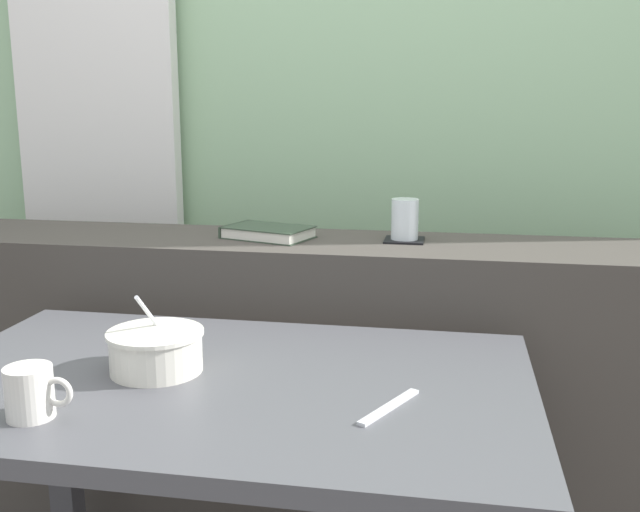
# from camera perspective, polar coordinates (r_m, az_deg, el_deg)

# --- Properties ---
(outdoor_backdrop) EXTENTS (4.80, 0.08, 2.80)m
(outdoor_backdrop) POSITION_cam_1_polar(r_m,az_deg,el_deg) (2.45, 3.29, 16.73)
(outdoor_backdrop) COLOR #9EC699
(outdoor_backdrop) RESTS_ON ground
(curtain_left_panel) EXTENTS (0.56, 0.06, 2.50)m
(curtain_left_panel) POSITION_cam_1_polar(r_m,az_deg,el_deg) (2.61, -17.16, 12.64)
(curtain_left_panel) COLOR white
(curtain_left_panel) RESTS_ON ground
(dark_console_ledge) EXTENTS (2.80, 0.35, 0.85)m
(dark_console_ledge) POSITION_cam_1_polar(r_m,az_deg,el_deg) (1.99, 0.73, -10.90)
(dark_console_ledge) COLOR #423D38
(dark_console_ledge) RESTS_ON ground
(breakfast_table) EXTENTS (1.13, 0.70, 0.70)m
(breakfast_table) POSITION_cam_1_polar(r_m,az_deg,el_deg) (1.40, -7.49, -13.54)
(breakfast_table) COLOR #414145
(breakfast_table) RESTS_ON ground
(coaster_square) EXTENTS (0.10, 0.10, 0.00)m
(coaster_square) POSITION_cam_1_polar(r_m,az_deg,el_deg) (1.87, 6.63, 1.26)
(coaster_square) COLOR black
(coaster_square) RESTS_ON dark_console_ledge
(juice_glass) EXTENTS (0.07, 0.07, 0.10)m
(juice_glass) POSITION_cam_1_polar(r_m,az_deg,el_deg) (1.86, 6.66, 2.73)
(juice_glass) COLOR white
(juice_glass) RESTS_ON coaster_square
(closed_book) EXTENTS (0.25, 0.20, 0.03)m
(closed_book) POSITION_cam_1_polar(r_m,az_deg,el_deg) (1.90, -4.14, 1.87)
(closed_book) COLOR #334233
(closed_book) RESTS_ON dark_console_ledge
(soup_bowl) EXTENTS (0.18, 0.18, 0.15)m
(soup_bowl) POSITION_cam_1_polar(r_m,az_deg,el_deg) (1.40, -12.74, -7.29)
(soup_bowl) COLOR silver
(soup_bowl) RESTS_ON breakfast_table
(fork_utensil) EXTENTS (0.09, 0.16, 0.01)m
(fork_utensil) POSITION_cam_1_polar(r_m,az_deg,el_deg) (1.23, 5.46, -11.69)
(fork_utensil) COLOR silver
(fork_utensil) RESTS_ON breakfast_table
(ceramic_mug) EXTENTS (0.11, 0.08, 0.08)m
(ceramic_mug) POSITION_cam_1_polar(r_m,az_deg,el_deg) (1.26, -21.73, -9.91)
(ceramic_mug) COLOR silver
(ceramic_mug) RESTS_ON breakfast_table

